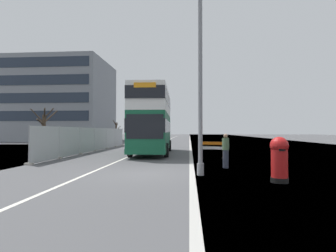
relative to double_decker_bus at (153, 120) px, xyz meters
The scene contains 12 objects.
ground 10.90m from the double_decker_bus, 81.43° to the right, with size 140.00×280.00×0.10m.
double_decker_bus is the anchor object (origin of this frame).
lamppost_foreground 11.33m from the double_decker_bus, 71.94° to the right, with size 0.29×0.70×8.02m.
red_pillar_postbox 13.73m from the double_decker_bus, 62.53° to the right, with size 0.65×0.65×1.65m.
roadworks_barrier 6.02m from the double_decker_bus, 36.01° to the right, with size 1.74×0.92×1.11m.
construction_site_fence 6.29m from the double_decker_bus, 159.51° to the left, with size 0.44×20.60×2.20m.
car_oncoming_near 19.83m from the double_decker_bus, 101.01° to the left, with size 2.06×4.06×2.07m.
car_receding_mid 26.54m from the double_decker_bus, 95.87° to the left, with size 1.90×4.39×2.17m.
bare_tree_far_verge_near 18.64m from the double_decker_bus, 145.13° to the left, with size 2.69×2.67×4.76m.
bare_tree_far_verge_mid 32.79m from the double_decker_bus, 110.59° to the left, with size 1.66×1.90×4.04m.
pedestrian_at_kerb 9.85m from the double_decker_bus, 59.88° to the right, with size 0.34×0.34×1.72m.
backdrop_office_block 37.23m from the double_decker_bus, 129.33° to the left, with size 20.88×14.44×15.20m.
Camera 1 is at (2.02, -11.64, 1.86)m, focal length 28.91 mm.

